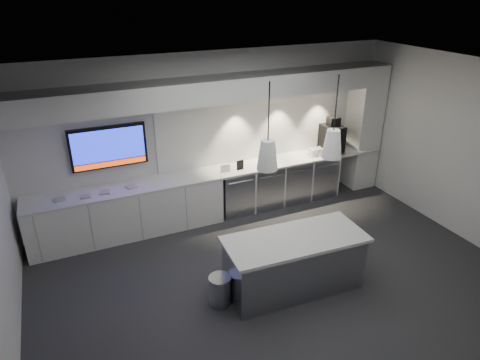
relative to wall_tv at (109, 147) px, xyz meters
name	(u,v)px	position (x,y,z in m)	size (l,w,h in m)	color
floor	(277,278)	(1.90, -2.45, -1.56)	(7.00, 7.00, 0.00)	#2C2C2E
ceiling	(285,77)	(1.90, -2.45, 1.44)	(7.00, 7.00, 0.00)	black
wall_back	(214,134)	(1.90, 0.05, -0.06)	(7.00, 7.00, 0.00)	silver
wall_front	(420,303)	(1.90, -4.95, -0.06)	(7.00, 7.00, 0.00)	silver
wall_right	(465,151)	(5.40, -2.45, -0.06)	(7.00, 7.00, 0.00)	silver
back_counter	(221,171)	(1.90, -0.27, -0.68)	(6.80, 0.65, 0.04)	silver
left_base_cabinets	(128,212)	(0.15, -0.27, -1.13)	(3.30, 0.63, 0.86)	white
fridge_unit_a	(234,191)	(2.15, -0.27, -1.13)	(0.60, 0.61, 0.85)	#97989F
fridge_unit_b	(263,185)	(2.78, -0.27, -1.13)	(0.60, 0.61, 0.85)	#97989F
fridge_unit_c	(291,180)	(3.41, -0.27, -1.13)	(0.60, 0.61, 0.85)	#97989F
fridge_unit_d	(318,174)	(4.04, -0.27, -1.13)	(0.60, 0.61, 0.85)	#97989F
backsplash	(272,124)	(3.10, 0.03, -0.01)	(4.60, 0.03, 1.30)	white
soffit	(219,89)	(1.90, -0.25, 0.84)	(6.90, 0.60, 0.40)	white
column	(363,127)	(5.10, -0.25, -0.26)	(0.55, 0.55, 2.60)	white
wall_tv	(109,147)	(0.00, 0.00, 0.00)	(1.25, 0.07, 0.72)	black
island	(294,263)	(2.01, -2.72, -1.13)	(2.03, 0.96, 0.84)	#97989F
bin	(220,290)	(0.92, -2.61, -1.34)	(0.31, 0.31, 0.44)	#97989F
coffee_machine	(332,137)	(4.33, -0.25, -0.37)	(0.42, 0.59, 0.71)	black
sign_black	(240,165)	(2.24, -0.36, -0.57)	(0.14, 0.02, 0.18)	black
sign_white	(225,168)	(1.94, -0.35, -0.59)	(0.18, 0.02, 0.14)	silver
cup_cluster	(316,152)	(3.90, -0.35, -0.59)	(0.27, 0.17, 0.15)	white
tray_a	(60,199)	(-0.88, -0.30, -0.65)	(0.16, 0.16, 0.03)	#A3A3A3
tray_b	(85,196)	(-0.51, -0.36, -0.65)	(0.16, 0.16, 0.03)	#A3A3A3
tray_c	(105,192)	(-0.19, -0.33, -0.65)	(0.16, 0.16, 0.03)	#A3A3A3
tray_d	(131,186)	(0.24, -0.29, -0.65)	(0.16, 0.16, 0.03)	#A3A3A3
pendant_left	(268,155)	(1.54, -2.72, 0.59)	(0.26, 0.26, 1.08)	white
pendant_right	(332,143)	(2.49, -2.72, 0.59)	(0.26, 0.26, 1.08)	white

